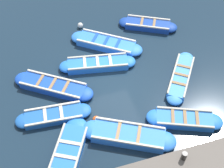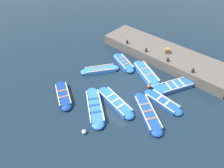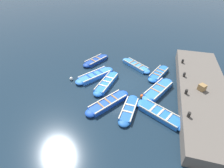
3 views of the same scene
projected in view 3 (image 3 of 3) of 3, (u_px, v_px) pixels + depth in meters
The scene contains 18 objects.
ground_plane at pixel (121, 84), 15.23m from camera, with size 120.00×120.00×0.00m, color #162838.
boat_end_of_row at pixel (136, 66), 17.44m from camera, with size 3.31×2.69×0.38m.
boat_inner_gap at pixel (160, 114), 12.14m from camera, with size 3.93×2.68×0.40m.
boat_tucked at pixel (129, 110), 12.51m from camera, with size 1.05×3.35×0.35m.
boat_stern_in at pixel (158, 90), 14.24m from camera, with size 2.64×3.91×0.46m.
boat_bow_out at pixel (108, 103), 13.04m from camera, with size 2.91×3.73×0.41m.
boat_alongside at pixel (95, 76), 15.96m from camera, with size 3.07×3.75×0.42m.
boat_outer_right at pixel (159, 74), 16.26m from camera, with size 2.00×3.34×0.39m.
boat_mid_row at pixel (106, 83), 15.04m from camera, with size 1.46×3.91×0.41m.
boat_centre at pixel (96, 61), 18.22m from camera, with size 2.25×3.31×0.40m.
quay_wall at pixel (203, 92), 13.61m from camera, with size 3.58×12.68×0.94m.
bollard_north at pixel (183, 61), 16.20m from camera, with size 0.20×0.20×0.35m, color black.
bollard_mid_north at pixel (184, 75), 14.41m from camera, with size 0.20×0.20×0.35m, color black.
bollard_mid_south at pixel (186, 92), 12.62m from camera, with size 0.20×0.20×0.35m, color black.
bollard_south at pixel (189, 115), 10.83m from camera, with size 0.20×0.20×0.35m, color black.
wooden_crate at pixel (202, 87), 12.94m from camera, with size 0.47×0.47×0.47m, color olive.
buoy_orange_near at pixel (71, 79), 15.62m from camera, with size 0.30×0.30×0.30m, color silver.
buoy_yellow_far at pixel (142, 96), 13.68m from camera, with size 0.32×0.32×0.32m, color #E05119.
Camera 3 is at (-2.41, 11.98, 9.12)m, focal length 28.00 mm.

